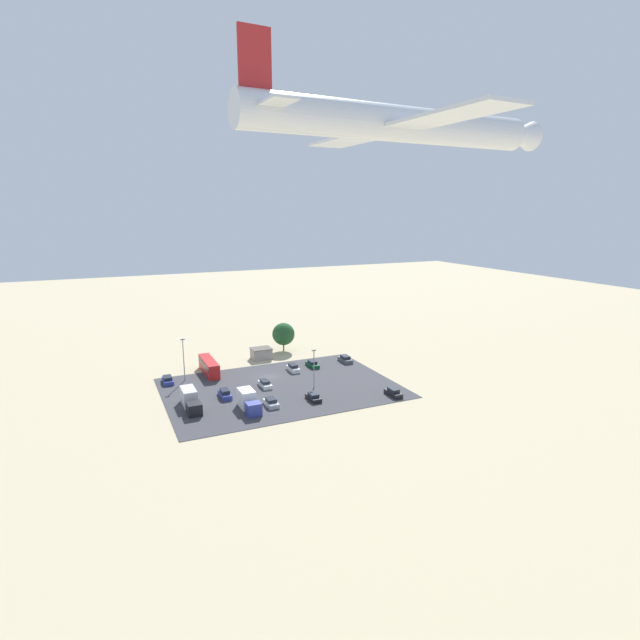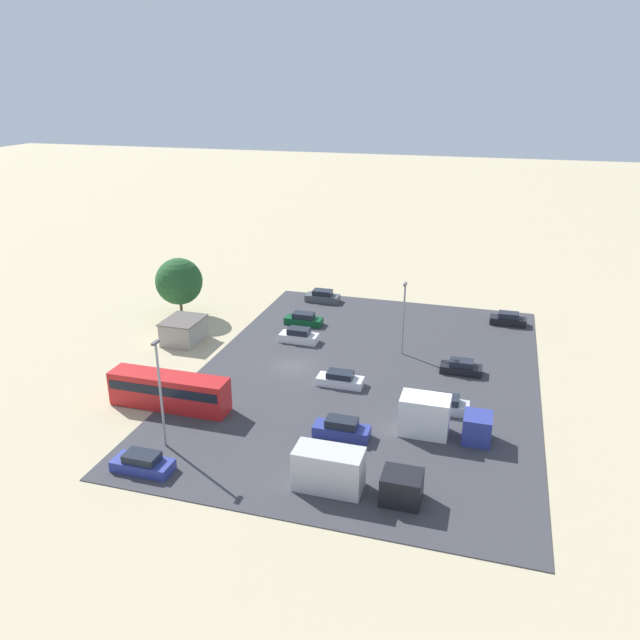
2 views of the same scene
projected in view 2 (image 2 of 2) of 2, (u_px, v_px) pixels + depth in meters
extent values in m
plane|color=tan|center=(293.00, 367.00, 65.38)|extent=(400.00, 400.00, 0.00)
cube|color=#38383D|center=(366.00, 376.00, 63.31)|extent=(46.89, 33.68, 0.08)
cube|color=#9E998E|center=(184.00, 331.00, 71.24)|extent=(4.71, 3.81, 2.59)
cube|color=#59514C|center=(183.00, 320.00, 70.76)|extent=(4.95, 4.05, 0.12)
cube|color=red|center=(169.00, 391.00, 56.63)|extent=(2.46, 11.19, 3.19)
cube|color=black|center=(169.00, 386.00, 56.42)|extent=(2.50, 10.75, 0.89)
cube|color=navy|center=(143.00, 465.00, 47.77)|extent=(1.94, 4.71, 0.85)
cube|color=#1E232D|center=(142.00, 457.00, 47.51)|extent=(1.63, 2.64, 0.62)
cube|color=black|center=(461.00, 369.00, 63.70)|extent=(1.83, 4.19, 0.81)
cube|color=#1E232D|center=(462.00, 363.00, 63.44)|extent=(1.54, 2.34, 0.60)
cube|color=navy|center=(342.00, 431.00, 52.30)|extent=(1.80, 4.73, 0.95)
cube|color=#1E232D|center=(342.00, 423.00, 52.00)|extent=(1.51, 2.65, 0.70)
cube|color=#0C4723|center=(304.00, 321.00, 76.40)|extent=(1.77, 4.58, 0.85)
cube|color=#1E232D|center=(304.00, 315.00, 76.13)|extent=(1.49, 2.57, 0.62)
cube|color=black|center=(508.00, 321.00, 76.32)|extent=(1.80, 4.31, 0.89)
cube|color=#1E232D|center=(509.00, 315.00, 76.04)|extent=(1.51, 2.41, 0.65)
cube|color=#4C5156|center=(323.00, 298.00, 84.31)|extent=(1.96, 4.51, 0.92)
cube|color=#1E232D|center=(323.00, 292.00, 84.03)|extent=(1.65, 2.52, 0.67)
cube|color=#ADB2B7|center=(445.00, 407.00, 56.35)|extent=(1.94, 4.20, 0.86)
cube|color=#1E232D|center=(446.00, 399.00, 56.09)|extent=(1.63, 2.35, 0.63)
cube|color=silver|center=(340.00, 381.00, 61.15)|extent=(1.84, 4.54, 0.82)
cube|color=#1E232D|center=(340.00, 375.00, 60.89)|extent=(1.54, 2.54, 0.60)
cube|color=silver|center=(299.00, 338.00, 71.28)|extent=(1.86, 4.37, 0.94)
cube|color=#1E232D|center=(299.00, 331.00, 70.99)|extent=(1.56, 2.45, 0.69)
cube|color=black|center=(402.00, 487.00, 44.07)|extent=(2.50, 2.85, 2.21)
cube|color=#B2B2B7|center=(329.00, 469.00, 45.31)|extent=(2.50, 5.06, 3.16)
cube|color=navy|center=(477.00, 428.00, 51.43)|extent=(2.59, 2.31, 2.36)
cube|color=white|center=(425.00, 415.00, 52.40)|extent=(2.59, 4.11, 3.37)
cylinder|color=brown|center=(181.00, 307.00, 79.26)|extent=(0.36, 0.36, 2.33)
sphere|color=#235128|center=(179.00, 281.00, 78.04)|extent=(5.88, 5.88, 5.88)
cylinder|color=gray|center=(161.00, 397.00, 49.54)|extent=(0.20, 0.20, 8.99)
cube|color=#4C4C51|center=(155.00, 343.00, 47.85)|extent=(0.90, 0.28, 0.20)
cylinder|color=gray|center=(403.00, 320.00, 66.92)|extent=(0.20, 0.20, 7.80)
cube|color=#4C4C51|center=(405.00, 284.00, 65.45)|extent=(0.90, 0.28, 0.20)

